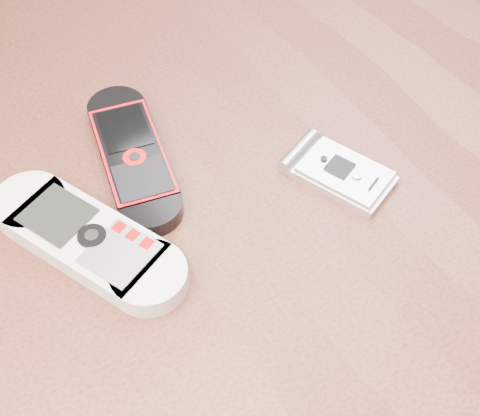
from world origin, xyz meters
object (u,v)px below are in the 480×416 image
Objects in this scene: nokia_white at (87,239)px; nokia_black_red at (133,155)px; table at (235,287)px; motorola_razr at (342,173)px.

nokia_black_red is at bearing 18.03° from nokia_white.
nokia_white is (-0.11, 0.04, 0.12)m from table.
table is at bearing -54.72° from nokia_black_red.
motorola_razr reaches higher than table.
nokia_black_red reaches higher than motorola_razr.
table is 0.16m from nokia_white.
motorola_razr is at bearing -25.81° from nokia_black_red.
nokia_white reaches higher than motorola_razr.
nokia_black_red is at bearing 119.91° from motorola_razr.
nokia_white is 0.21m from motorola_razr.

